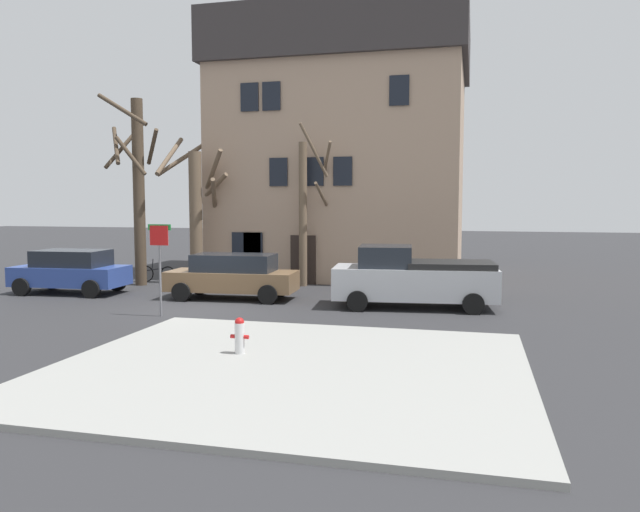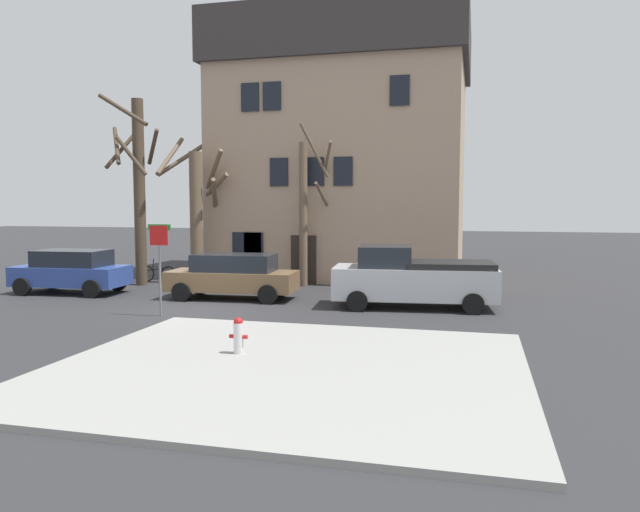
# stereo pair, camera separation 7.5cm
# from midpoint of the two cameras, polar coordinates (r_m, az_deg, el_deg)

# --- Properties ---
(ground_plane) EXTENTS (120.00, 120.00, 0.00)m
(ground_plane) POSITION_cam_midpoint_polar(r_m,az_deg,el_deg) (20.45, -11.51, -4.91)
(ground_plane) COLOR #2D2D30
(sidewalk_slab) EXTENTS (9.68, 8.57, 0.12)m
(sidewalk_slab) POSITION_cam_midpoint_polar(r_m,az_deg,el_deg) (12.86, -3.07, -10.44)
(sidewalk_slab) COLOR #999993
(sidewalk_slab) RESTS_ON ground_plane
(building_main) EXTENTS (11.63, 8.96, 11.98)m
(building_main) POSITION_cam_midpoint_polar(r_m,az_deg,el_deg) (30.06, 2.22, 9.95)
(building_main) COLOR tan
(building_main) RESTS_ON ground_plane
(tree_bare_near) EXTENTS (2.43, 2.64, 7.88)m
(tree_bare_near) POSITION_cam_midpoint_polar(r_m,az_deg,el_deg) (26.83, -16.79, 6.37)
(tree_bare_near) COLOR #4C3D2D
(tree_bare_near) RESTS_ON ground_plane
(tree_bare_mid) EXTENTS (3.29, 3.19, 6.50)m
(tree_bare_mid) POSITION_cam_midpoint_polar(r_m,az_deg,el_deg) (26.89, -11.60, 4.44)
(tree_bare_mid) COLOR brown
(tree_bare_mid) RESTS_ON ground_plane
(tree_bare_far) EXTENTS (1.51, 2.40, 6.67)m
(tree_bare_far) POSITION_cam_midpoint_polar(r_m,az_deg,el_deg) (25.42, -1.48, 4.43)
(tree_bare_far) COLOR brown
(tree_bare_far) RESTS_ON ground_plane
(car_blue_wagon) EXTENTS (4.32, 2.30, 1.68)m
(car_blue_wagon) POSITION_cam_midpoint_polar(r_m,az_deg,el_deg) (25.34, -22.34, -1.29)
(car_blue_wagon) COLOR #2D4799
(car_blue_wagon) RESTS_ON ground_plane
(car_brown_wagon) EXTENTS (4.74, 2.15, 1.64)m
(car_brown_wagon) POSITION_cam_midpoint_polar(r_m,az_deg,el_deg) (22.27, -8.26, -1.82)
(car_brown_wagon) COLOR brown
(car_brown_wagon) RESTS_ON ground_plane
(pickup_truck_silver) EXTENTS (5.51, 2.72, 2.06)m
(pickup_truck_silver) POSITION_cam_midpoint_polar(r_m,az_deg,el_deg) (20.48, 8.57, -2.04)
(pickup_truck_silver) COLOR #B7BABF
(pickup_truck_silver) RESTS_ON ground_plane
(fire_hydrant) EXTENTS (0.42, 0.22, 0.81)m
(fire_hydrant) POSITION_cam_midpoint_polar(r_m,az_deg,el_deg) (13.84, -7.68, -7.31)
(fire_hydrant) COLOR silver
(fire_hydrant) RESTS_ON sidewalk_slab
(street_sign_pole) EXTENTS (0.76, 0.07, 2.83)m
(street_sign_pole) POSITION_cam_midpoint_polar(r_m,az_deg,el_deg) (19.23, -14.88, 0.35)
(street_sign_pole) COLOR slate
(street_sign_pole) RESTS_ON ground_plane
(bicycle_leaning) EXTENTS (1.75, 0.10, 1.03)m
(bicycle_leaning) POSITION_cam_midpoint_polar(r_m,az_deg,el_deg) (27.84, -15.07, -1.61)
(bicycle_leaning) COLOR black
(bicycle_leaning) RESTS_ON ground_plane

